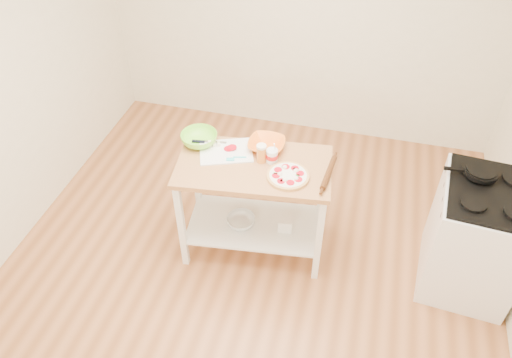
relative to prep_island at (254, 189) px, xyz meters
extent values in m
cube|color=#B26E41|center=(0.03, -0.41, -0.66)|extent=(4.00, 4.50, 0.02)
cube|color=beige|center=(0.03, 1.85, 0.70)|extent=(4.00, 0.02, 2.70)
cube|color=#B07948|center=(0.00, 0.00, 0.23)|extent=(1.22, 0.76, 0.04)
cube|color=white|center=(0.00, 0.00, -0.40)|extent=(1.14, 0.69, 0.02)
cube|color=white|center=(-0.50, -0.33, -0.22)|extent=(0.06, 0.06, 0.86)
cube|color=white|center=(-0.56, 0.21, -0.22)|extent=(0.06, 0.06, 0.86)
cube|color=white|center=(0.56, -0.21, -0.22)|extent=(0.06, 0.06, 0.86)
cube|color=white|center=(0.50, 0.33, -0.22)|extent=(0.06, 0.06, 0.86)
cube|color=white|center=(1.70, 0.09, -0.19)|extent=(0.70, 0.80, 0.92)
cube|color=black|center=(1.70, 0.09, 0.28)|extent=(0.66, 0.75, 0.02)
cylinder|color=black|center=(1.61, 0.24, 0.33)|extent=(0.24, 0.24, 0.03)
cube|color=black|center=(1.43, 0.23, 0.33)|extent=(0.15, 0.04, 0.02)
cylinder|color=#E2AB60|center=(0.28, -0.08, 0.26)|extent=(0.31, 0.31, 0.02)
cylinder|color=#E2AB60|center=(0.28, -0.08, 0.27)|extent=(0.31, 0.31, 0.01)
cylinder|color=white|center=(0.28, -0.08, 0.27)|extent=(0.27, 0.27, 0.01)
cylinder|color=red|center=(0.36, -0.04, 0.28)|extent=(0.06, 0.06, 0.01)
cylinder|color=red|center=(0.31, 0.01, 0.28)|extent=(0.06, 0.06, 0.01)
cylinder|color=red|center=(0.24, 0.01, 0.28)|extent=(0.06, 0.06, 0.01)
cylinder|color=red|center=(0.19, -0.04, 0.28)|extent=(0.06, 0.06, 0.01)
cylinder|color=red|center=(0.19, -0.11, 0.28)|extent=(0.06, 0.06, 0.01)
cylinder|color=red|center=(0.24, -0.16, 0.28)|extent=(0.06, 0.06, 0.01)
cylinder|color=red|center=(0.31, -0.16, 0.28)|extent=(0.06, 0.06, 0.01)
cylinder|color=red|center=(0.36, -0.11, 0.28)|extent=(0.06, 0.06, 0.01)
sphere|color=white|center=(0.33, -0.02, 0.28)|extent=(0.04, 0.04, 0.04)
sphere|color=white|center=(0.23, -0.01, 0.28)|extent=(0.04, 0.04, 0.04)
sphere|color=white|center=(0.22, -0.09, 0.28)|extent=(0.04, 0.04, 0.04)
sphere|color=white|center=(0.27, -0.14, 0.28)|extent=(0.04, 0.04, 0.04)
sphere|color=white|center=(0.34, -0.11, 0.28)|extent=(0.04, 0.04, 0.04)
sphere|color=white|center=(0.32, -0.02, 0.28)|extent=(0.04, 0.04, 0.04)
plane|color=#116610|center=(0.34, -0.07, 0.28)|extent=(0.03, 0.03, 0.00)
plane|color=#116610|center=(0.31, 0.00, 0.28)|extent=(0.03, 0.03, 0.00)
plane|color=#116610|center=(0.22, -0.01, 0.28)|extent=(0.04, 0.04, 0.00)
plane|color=#116610|center=(0.18, -0.09, 0.28)|extent=(0.03, 0.03, 0.00)
plane|color=#116610|center=(0.24, -0.15, 0.28)|extent=(0.03, 0.03, 0.00)
cube|color=white|center=(-0.25, 0.09, 0.26)|extent=(0.48, 0.42, 0.01)
cube|color=#F4EACC|center=(-0.38, 0.12, 0.28)|extent=(0.03, 0.03, 0.02)
cube|color=#F4EACC|center=(-0.35, 0.13, 0.28)|extent=(0.03, 0.03, 0.02)
cube|color=#F4EACC|center=(-0.32, 0.14, 0.28)|extent=(0.03, 0.03, 0.02)
cube|color=#F4EACC|center=(-0.40, 0.15, 0.28)|extent=(0.03, 0.03, 0.02)
cube|color=#F4EACC|center=(-0.36, 0.16, 0.28)|extent=(0.03, 0.03, 0.02)
cube|color=#F4EACC|center=(-0.33, 0.17, 0.28)|extent=(0.03, 0.03, 0.02)
cylinder|color=red|center=(-0.23, 0.12, 0.27)|extent=(0.07, 0.07, 0.01)
cylinder|color=red|center=(-0.22, 0.12, 0.27)|extent=(0.07, 0.07, 0.01)
cylinder|color=red|center=(-0.21, 0.13, 0.28)|extent=(0.07, 0.07, 0.01)
cube|color=#3CCCD4|center=(-0.18, 0.00, 0.27)|extent=(0.07, 0.05, 0.01)
cylinder|color=#3CCCD4|center=(-0.12, 0.04, 0.27)|extent=(0.10, 0.04, 0.01)
cube|color=silver|center=(-0.36, 0.17, 0.27)|extent=(0.18, 0.05, 0.00)
cube|color=black|center=(-0.49, 0.14, 0.27)|extent=(0.10, 0.03, 0.01)
imported|color=orange|center=(0.04, 0.22, 0.29)|extent=(0.29, 0.29, 0.07)
imported|color=#84E339|center=(-0.48, 0.15, 0.30)|extent=(0.33, 0.33, 0.09)
cylinder|color=orange|center=(0.04, 0.06, 0.32)|extent=(0.07, 0.07, 0.13)
cylinder|color=white|center=(0.04, 0.06, 0.39)|extent=(0.07, 0.07, 0.02)
cylinder|color=white|center=(0.12, 0.07, 0.31)|extent=(0.09, 0.09, 0.11)
cylinder|color=red|center=(0.12, 0.07, 0.31)|extent=(0.09, 0.09, 0.04)
cylinder|color=silver|center=(0.14, 0.07, 0.39)|extent=(0.01, 0.06, 0.11)
cylinder|color=#502A12|center=(0.56, 0.02, 0.27)|extent=(0.08, 0.37, 0.04)
imported|color=silver|center=(-0.10, -0.03, -0.35)|extent=(0.30, 0.30, 0.07)
cube|color=white|center=(0.26, 0.01, -0.33)|extent=(0.12, 0.12, 0.11)
camera|label=1|loc=(0.73, -2.75, 2.65)|focal=35.00mm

